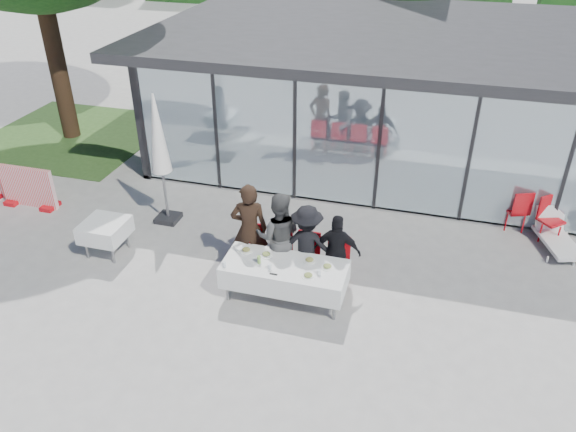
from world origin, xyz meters
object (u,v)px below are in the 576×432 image
object	(u,v)px
diner_chair_a	(252,245)
plate_c	(310,260)
plate_extra	(308,276)
lounger	(556,235)
spare_chair_b	(519,209)
juice_bottle	(259,260)
plate_b	(266,254)
diner_a	(249,229)
diner_chair_d	(337,258)
spare_table_left	(105,230)
dining_table	(285,274)
folded_eyeglasses	(273,274)
market_umbrella	(159,142)
plate_d	(327,267)
diner_d	(337,252)
diner_chair_c	(308,254)
diner_c	(307,245)
spare_chair_a	(548,215)
diner_b	(279,236)
plate_a	(246,250)
diner_chair_b	(280,249)

from	to	relation	value
diner_chair_a	plate_c	xyz separation A→B (m)	(1.30, -0.53, 0.24)
plate_extra	lounger	size ratio (longest dim) A/B	0.16
plate_c	spare_chair_b	xyz separation A→B (m)	(3.87, 3.46, -0.24)
juice_bottle	plate_b	bearing A→B (deg)	78.38
diner_chair_a	plate_b	world-z (taller)	diner_chair_a
diner_a	diner_chair_d	distance (m)	1.77
plate_extra	spare_table_left	xyz separation A→B (m)	(-4.45, 0.66, -0.22)
dining_table	plate_extra	size ratio (longest dim) A/B	9.65
diner_chair_d	folded_eyeglasses	size ratio (longest dim) A/B	6.96
spare_table_left	market_umbrella	xyz separation A→B (m)	(0.62, 1.53, 1.39)
plate_d	market_umbrella	bearing A→B (deg)	155.93
diner_chair_a	spare_table_left	world-z (taller)	diner_chair_a
diner_d	dining_table	bearing A→B (deg)	35.26
spare_table_left	plate_d	bearing A→B (deg)	-3.72
plate_b	diner_chair_c	bearing A→B (deg)	41.19
diner_c	spare_chair_a	xyz separation A→B (m)	(4.62, 2.91, -0.27)
diner_chair_a	diner_b	world-z (taller)	diner_b
dining_table	lounger	bearing A→B (deg)	32.78
diner_d	plate_b	bearing A→B (deg)	17.97
dining_table	market_umbrella	xyz separation A→B (m)	(-3.34, 1.95, 1.41)
diner_chair_c	plate_extra	xyz separation A→B (m)	(0.25, -0.99, 0.24)
market_umbrella	plate_a	bearing A→B (deg)	-34.38
diner_chair_b	diner_chair_c	distance (m)	0.55
dining_table	plate_extra	bearing A→B (deg)	-25.68
diner_chair_c	plate_b	world-z (taller)	diner_chair_c
dining_table	spare_chair_b	xyz separation A→B (m)	(4.27, 3.68, -0.00)
plate_b	juice_bottle	distance (m)	0.27
market_umbrella	lounger	distance (m)	8.65
plate_a	market_umbrella	bearing A→B (deg)	145.62
plate_c	spare_table_left	world-z (taller)	plate_c
spare_chair_b	plate_c	bearing A→B (deg)	-138.21
diner_c	diner_d	size ratio (longest dim) A/B	1.06
plate_a	plate_c	size ratio (longest dim) A/B	1.00
juice_bottle	folded_eyeglasses	size ratio (longest dim) A/B	1.09
dining_table	diner_chair_d	size ratio (longest dim) A/B	2.32
juice_bottle	lounger	size ratio (longest dim) A/B	0.10
diner_c	diner_d	bearing A→B (deg)	174.40
plate_extra	plate_c	bearing A→B (deg)	101.06
plate_d	juice_bottle	bearing A→B (deg)	-171.00
plate_d	spare_table_left	bearing A→B (deg)	176.28
diner_chair_a	plate_a	distance (m)	0.59
plate_b	diner_chair_a	bearing A→B (deg)	130.35
diner_chair_a	plate_a	size ratio (longest dim) A/B	4.16
market_umbrella	plate_c	bearing A→B (deg)	-24.74
diner_chair_d	spare_chair_b	xyz separation A→B (m)	(3.45, 2.93, 0.00)
spare_chair_a	market_umbrella	size ratio (longest dim) A/B	0.33
diner_d	spare_chair_b	distance (m)	4.60
diner_c	market_umbrella	bearing A→B (deg)	-25.56
diner_chair_d	plate_c	xyz separation A→B (m)	(-0.42, -0.53, 0.24)
diner_a	spare_table_left	world-z (taller)	diner_a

